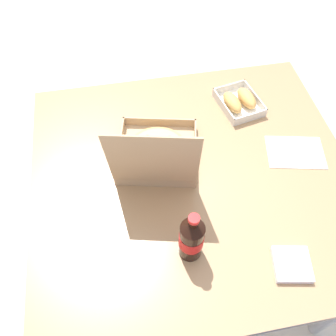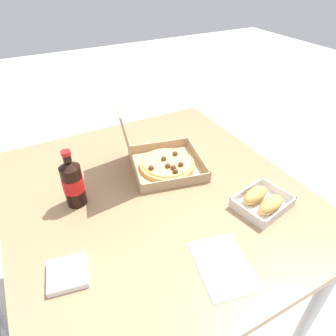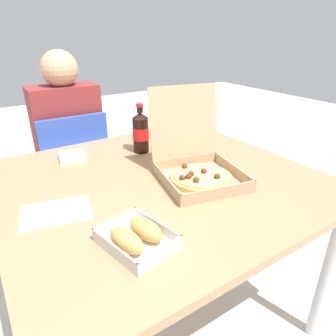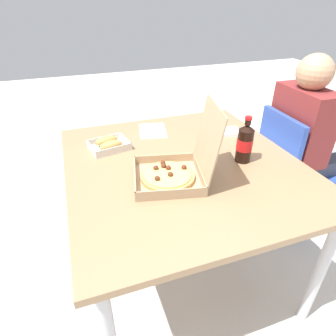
{
  "view_description": "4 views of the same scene",
  "coord_description": "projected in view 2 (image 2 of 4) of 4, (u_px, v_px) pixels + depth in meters",
  "views": [
    {
      "loc": [
        0.22,
        0.68,
        1.77
      ],
      "look_at": [
        0.09,
        -0.01,
        0.78
      ],
      "focal_mm": 37.85,
      "sensor_mm": 36.0,
      "label": 1
    },
    {
      "loc": [
        -0.79,
        0.36,
        1.47
      ],
      "look_at": [
        0.08,
        -0.1,
        0.75
      ],
      "focal_mm": 31.88,
      "sensor_mm": 36.0,
      "label": 2
    },
    {
      "loc": [
        -0.55,
        -0.89,
        1.24
      ],
      "look_at": [
        0.02,
        -0.03,
        0.77
      ],
      "focal_mm": 32.41,
      "sensor_mm": 36.0,
      "label": 3
    },
    {
      "loc": [
        1.08,
        -0.45,
        1.41
      ],
      "look_at": [
        0.06,
        -0.1,
        0.75
      ],
      "focal_mm": 30.56,
      "sensor_mm": 36.0,
      "label": 4
    }
  ],
  "objects": [
    {
      "name": "ground_plane",
      "position": [
        158.0,
        295.0,
        1.57
      ],
      "size": [
        10.0,
        10.0,
        0.0
      ],
      "primitive_type": "plane",
      "color": "beige"
    },
    {
      "name": "dining_table",
      "position": [
        154.0,
        205.0,
        1.19
      ],
      "size": [
        1.15,
        1.08,
        0.72
      ],
      "color": "#997551",
      "rests_on": "ground_plane"
    },
    {
      "name": "pizza_box_open",
      "position": [
        160.0,
        159.0,
        1.23
      ],
      "size": [
        0.35,
        0.39,
        0.33
      ],
      "color": "tan",
      "rests_on": "dining_table"
    },
    {
      "name": "bread_side_box",
      "position": [
        263.0,
        201.0,
        1.06
      ],
      "size": [
        0.18,
        0.22,
        0.06
      ],
      "color": "white",
      "rests_on": "dining_table"
    },
    {
      "name": "cola_bottle",
      "position": [
        73.0,
        182.0,
        1.04
      ],
      "size": [
        0.07,
        0.07,
        0.22
      ],
      "color": "black",
      "rests_on": "dining_table"
    },
    {
      "name": "paper_menu",
      "position": [
        223.0,
        265.0,
        0.88
      ],
      "size": [
        0.24,
        0.19,
        0.0
      ],
      "primitive_type": "cube",
      "rotation": [
        0.0,
        0.0,
        -0.21
      ],
      "color": "white",
      "rests_on": "dining_table"
    },
    {
      "name": "napkin_pile",
      "position": [
        68.0,
        274.0,
        0.84
      ],
      "size": [
        0.13,
        0.13,
        0.02
      ],
      "primitive_type": "cube",
      "rotation": [
        0.0,
        0.0,
        -0.19
      ],
      "color": "white",
      "rests_on": "dining_table"
    }
  ]
}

